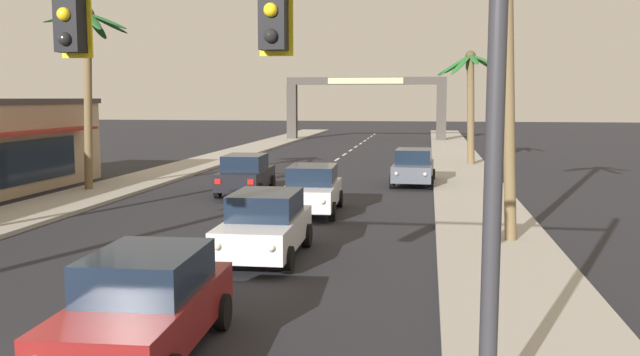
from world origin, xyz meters
name	(u,v)px	position (x,y,z in m)	size (l,w,h in m)	color
sidewalk_right	(474,198)	(7.80, 20.00, 0.07)	(3.20, 110.00, 0.14)	#9E998E
sidewalk_left	(110,190)	(-7.80, 20.00, 0.07)	(3.20, 110.00, 0.14)	#9E998E
lane_markings	(294,195)	(0.42, 20.04, 0.00)	(4.28, 87.96, 0.01)	silver
traffic_signal_mast	(196,47)	(3.08, 0.60, 4.69)	(10.81, 0.41, 6.69)	#2D2D33
sedan_lead_at_stop_bar	(145,304)	(1.60, 2.20, 0.85)	(2.11, 4.51, 1.68)	maroon
sedan_third_in_queue	(265,225)	(1.86, 9.02, 0.85)	(2.02, 4.48, 1.68)	silver
sedan_fifth_in_queue	(312,189)	(1.90, 15.85, 0.85)	(2.10, 4.51, 1.68)	silver
sedan_oncoming_far	(246,174)	(-1.69, 20.13, 0.85)	(2.12, 4.52, 1.68)	black
sedan_parked_nearest_kerb	(413,167)	(5.27, 24.19, 0.85)	(2.05, 4.49, 1.68)	#4C515B
palm_left_third	(87,58)	(-8.37, 19.52, 5.73)	(3.50, 3.18, 7.83)	brown
palm_right_farthest	(470,85)	(8.30, 33.51, 4.78)	(3.96, 4.32, 6.81)	brown
town_gateway_arch	(366,99)	(0.00, 56.78, 3.95)	(15.07, 0.90, 5.98)	#423D38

